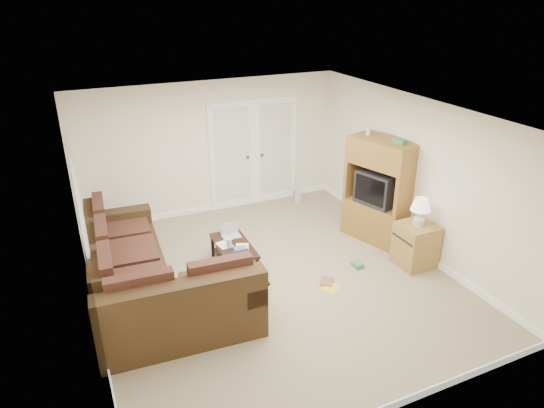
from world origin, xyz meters
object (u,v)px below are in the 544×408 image
sectional_sofa (148,281)px  tv_armoire (380,190)px  coffee_table (234,254)px  side_cabinet (416,241)px

sectional_sofa → tv_armoire: tv_armoire is taller
tv_armoire → coffee_table: bearing=160.7°
side_cabinet → coffee_table: bearing=157.2°
coffee_table → side_cabinet: size_ratio=0.89×
sectional_sofa → tv_armoire: bearing=8.8°
tv_armoire → side_cabinet: (0.00, -1.00, -0.49)m
sectional_sofa → tv_armoire: size_ratio=1.68×
tv_armoire → side_cabinet: tv_armoire is taller
sectional_sofa → coffee_table: sectional_sofa is taller
sectional_sofa → side_cabinet: size_ratio=2.81×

